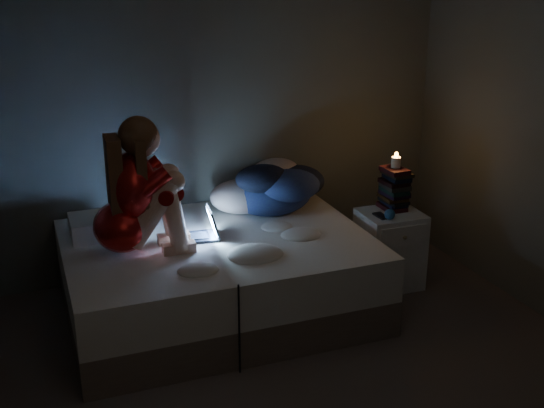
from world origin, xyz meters
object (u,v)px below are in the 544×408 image
nightstand (389,249)px  candle (396,162)px  bed (218,275)px  woman (119,188)px  laptop (194,224)px  phone (381,216)px

nightstand → candle: 0.67m
candle → nightstand: bearing=-128.8°
bed → candle: 1.55m
bed → woman: size_ratio=2.26×
laptop → candle: candle is taller
woman → phone: bearing=0.5°
nightstand → phone: (-0.11, -0.05, 0.30)m
nightstand → phone: size_ratio=4.21×
bed → candle: size_ratio=25.63×
woman → laptop: woman is taller
laptop → phone: (1.38, -0.14, -0.08)m
bed → nightstand: 1.35m
laptop → candle: bearing=4.9°
bed → nightstand: size_ratio=3.48×
nightstand → candle: bearing=52.8°
bed → laptop: laptop is taller
laptop → candle: (1.55, -0.03, 0.29)m
nightstand → laptop: bearing=178.2°
woman → nightstand: 2.12m
phone → candle: bearing=30.1°
phone → bed: bearing=172.2°
laptop → nightstand: laptop is taller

